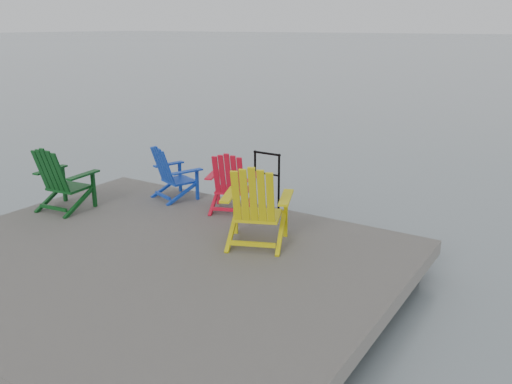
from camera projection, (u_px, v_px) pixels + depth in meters
The scene contains 7 objects.
ground at pixel (152, 292), 7.01m from camera, with size 400.00×400.00×0.00m, color slate.
dock at pixel (151, 267), 6.91m from camera, with size 6.00×5.00×1.40m.
handrail at pixel (267, 174), 8.55m from camera, with size 0.48×0.04×0.90m.
chair_green at pixel (62, 178), 8.42m from camera, with size 0.87×0.81×1.02m.
chair_blue at pixel (173, 172), 8.99m from camera, with size 0.86×0.83×0.90m.
chair_red at pixel (231, 181), 8.37m from camera, with size 0.92×0.88×0.96m.
chair_yellow at pixel (256, 205), 7.05m from camera, with size 1.08×1.03×1.12m.
Camera 1 is at (4.50, -4.62, 3.32)m, focal length 38.00 mm.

